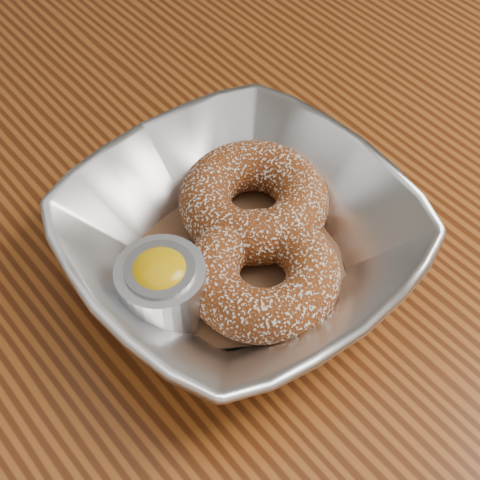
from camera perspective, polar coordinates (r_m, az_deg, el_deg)
table at (r=0.62m, az=-10.84°, el=-8.55°), size 1.20×0.80×0.75m
serving_bowl at (r=0.51m, az=0.00°, el=-0.07°), size 0.24×0.24×0.06m
parchment at (r=0.53m, az=0.00°, el=-1.42°), size 0.20×0.20×0.00m
donut_back at (r=0.54m, az=1.06°, el=3.08°), size 0.12×0.12×0.04m
donut_front at (r=0.50m, az=1.78°, el=-2.64°), size 0.14×0.14×0.04m
ramekin at (r=0.48m, az=-6.06°, el=-3.67°), size 0.06×0.06×0.05m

